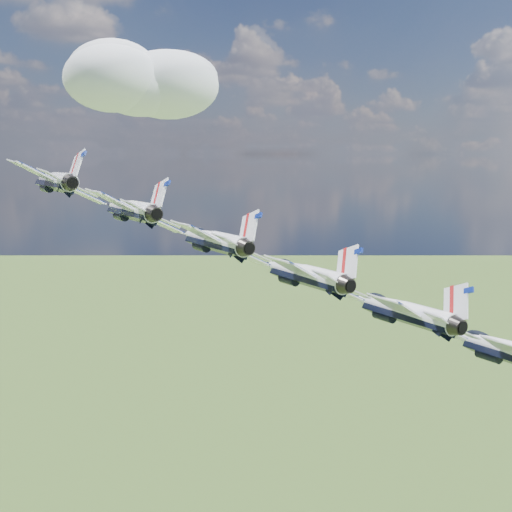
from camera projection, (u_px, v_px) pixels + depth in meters
name	position (u px, v px, depth m)	size (l,w,h in m)	color
cloud_far	(144.00, 76.00, 223.57)	(53.46, 42.00, 21.00)	white
jet_0	(54.00, 180.00, 74.90)	(10.81, 16.01, 4.78)	white
jet_1	(130.00, 209.00, 71.97)	(10.81, 16.01, 4.78)	white
jet_2	(212.00, 240.00, 69.04)	(10.81, 16.01, 4.78)	silver
jet_3	(302.00, 273.00, 66.11)	(10.81, 16.01, 4.78)	silver
jet_4	(400.00, 310.00, 63.17)	(10.81, 16.01, 4.78)	white
jet_5	(507.00, 350.00, 60.24)	(10.81, 16.01, 4.78)	white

